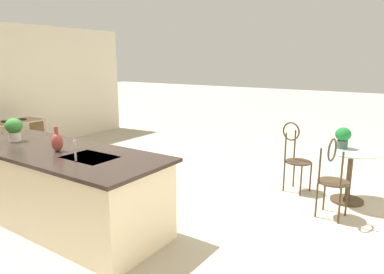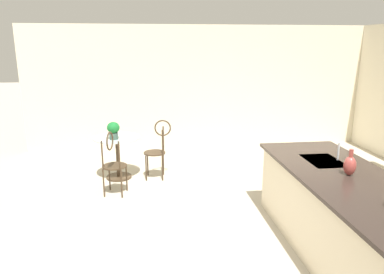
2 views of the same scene
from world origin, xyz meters
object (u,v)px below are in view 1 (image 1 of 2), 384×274
Objects in this scene: chair_near_window at (295,154)px; potted_plant_on_table at (343,136)px; potted_plant_counter_far at (14,128)px; vase_on_counter at (57,142)px; writing_desk at (11,133)px; bistro_table at (350,171)px; keyboard at (14,120)px; chair_by_island at (332,174)px.

potted_plant_on_table is at bearing -176.83° from chair_near_window.
potted_plant_counter_far reaches higher than vase_on_counter.
bistro_table is at bearing -167.12° from writing_desk.
potted_plant_on_table is (-5.93, -1.43, 0.40)m from writing_desk.
bistro_table is at bearing -168.06° from keyboard.
vase_on_counter is (-3.42, 1.40, 0.28)m from keyboard.
writing_desk is at bearing 12.88° from bistro_table.
writing_desk is 2.73× the size of keyboard.
bistro_table is at bearing -134.75° from vase_on_counter.
potted_plant_counter_far is (3.48, 1.98, 0.52)m from chair_by_island.
chair_near_window is 0.72m from potted_plant_on_table.
writing_desk is 6.11m from potted_plant_on_table.
keyboard is at bearing 5.65° from chair_by_island.
vase_on_counter reaches higher than keyboard.
chair_by_island reaches higher than bistro_table.
potted_plant_counter_far is at bearing 43.78° from chair_near_window.
bistro_table is at bearing -96.56° from chair_by_island.
potted_plant_on_table is at bearing -141.63° from potted_plant_counter_far.
vase_on_counter is at bearing 47.15° from potted_plant_on_table.
vase_on_counter is (1.89, 2.69, 0.46)m from chair_near_window.
bistro_table and writing_desk have the same top height.
potted_plant_counter_far reaches higher than writing_desk.
vase_on_counter is at bearing 157.78° from keyboard.
chair_near_window reaches higher than keyboard.
chair_by_island is at bearing -142.35° from vase_on_counter.
vase_on_counter is at bearing 37.65° from chair_by_island.
chair_by_island is at bearing 83.44° from bistro_table.
potted_plant_counter_far is (3.43, 2.71, 0.18)m from potted_plant_on_table.
keyboard is at bearing -28.82° from potted_plant_counter_far.
writing_desk is 4.06× the size of potted_plant_on_table.
vase_on_counter is at bearing 45.25° from bistro_table.
potted_plant_on_table is (0.05, -0.73, 0.34)m from chair_by_island.
chair_near_window is 0.87× the size of writing_desk.
potted_plant_on_table is 4.37m from potted_plant_counter_far.
potted_plant_counter_far is at bearing 36.89° from bistro_table.
chair_by_island reaches higher than writing_desk.
chair_near_window is at bearing -0.36° from bistro_table.
writing_desk is (5.98, 0.69, -0.06)m from chair_by_island.
chair_by_island is 4.04m from potted_plant_counter_far.
chair_near_window is at bearing -166.35° from keyboard.
potted_plant_on_table is (-5.95, -1.33, 0.15)m from keyboard.
potted_plant_on_table is at bearing -85.74° from chair_by_island.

